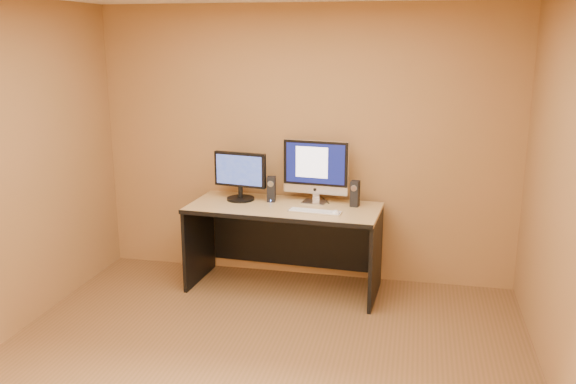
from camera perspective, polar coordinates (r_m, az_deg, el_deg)
name	(u,v)px	position (r m, az deg, el deg)	size (l,w,h in m)	color
floor	(250,379)	(4.41, -3.60, -17.02)	(4.00, 4.00, 0.00)	brown
walls	(247,197)	(3.90, -3.90, -0.48)	(4.00, 4.00, 2.60)	#96673C
desk	(284,248)	(5.66, -0.39, -5.25)	(1.73, 0.76, 0.80)	tan
imac	(315,171)	(5.59, 2.54, 1.95)	(0.62, 0.23, 0.60)	#BCBCC1
second_monitor	(240,176)	(5.72, -4.49, 1.47)	(0.52, 0.26, 0.45)	black
speaker_left	(271,189)	(5.67, -1.57, 0.27)	(0.07, 0.08, 0.24)	black
speaker_right	(355,194)	(5.54, 6.29, -0.15)	(0.07, 0.08, 0.24)	black
keyboard	(315,212)	(5.34, 2.51, -1.84)	(0.47, 0.13, 0.02)	silver
mouse	(335,212)	(5.29, 4.44, -1.91)	(0.06, 0.11, 0.04)	white
cable_a	(325,200)	(5.74, 3.50, -0.76)	(0.01, 0.01, 0.24)	black
cable_b	(316,199)	(5.77, 2.64, -0.66)	(0.01, 0.01, 0.19)	black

